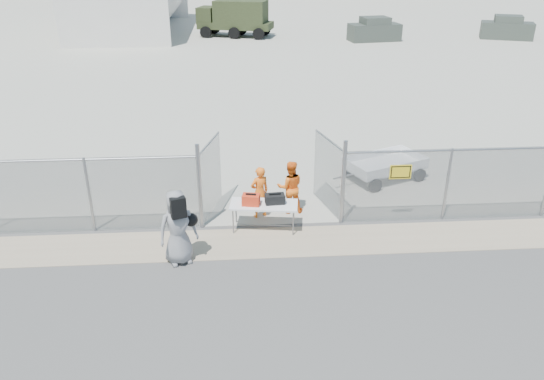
{
  "coord_description": "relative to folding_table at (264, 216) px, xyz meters",
  "views": [
    {
      "loc": [
        -0.93,
        -11.34,
        7.37
      ],
      "look_at": [
        0.0,
        2.0,
        1.1
      ],
      "focal_mm": 35.0,
      "sensor_mm": 36.0,
      "label": 1
    }
  ],
  "objects": [
    {
      "name": "tarmac_inside",
      "position": [
        0.24,
        40.23,
        -0.39
      ],
      "size": [
        160.0,
        80.0,
        0.01
      ],
      "primitive_type": "cube",
      "color": "#A9A798",
      "rests_on": "ground"
    },
    {
      "name": "military_truck",
      "position": [
        -0.54,
        33.83,
        1.08
      ],
      "size": [
        6.6,
        3.92,
        2.96
      ],
      "primitive_type": null,
      "rotation": [
        0.0,
        0.0,
        -0.28
      ],
      "color": "#2D361C",
      "rests_on": "ground"
    },
    {
      "name": "folding_table",
      "position": [
        0.0,
        0.0,
        0.0
      ],
      "size": [
        1.96,
        1.02,
        0.79
      ],
      "primitive_type": null,
      "rotation": [
        0.0,
        0.0,
        -0.14
      ],
      "color": "white",
      "rests_on": "ground"
    },
    {
      "name": "visitor",
      "position": [
        -2.21,
        -1.53,
        0.58
      ],
      "size": [
        1.12,
        0.92,
        1.96
      ],
      "primitive_type": "imported",
      "rotation": [
        0.0,
        0.0,
        0.35
      ],
      "color": "gray",
      "rests_on": "ground"
    },
    {
      "name": "security_worker_left",
      "position": [
        -0.08,
        0.76,
        0.39
      ],
      "size": [
        0.68,
        0.58,
        1.58
      ],
      "primitive_type": "imported",
      "rotation": [
        0.0,
        0.0,
        3.55
      ],
      "color": "orange",
      "rests_on": "ground"
    },
    {
      "name": "orange_bag",
      "position": [
        -0.36,
        -0.02,
        0.54
      ],
      "size": [
        0.53,
        0.4,
        0.3
      ],
      "primitive_type": "cube",
      "rotation": [
        0.0,
        0.0,
        -0.2
      ],
      "color": "red",
      "rests_on": "folding_table"
    },
    {
      "name": "parked_vehicle_near",
      "position": [
        10.75,
        30.86,
        0.53
      ],
      "size": [
        4.32,
        2.43,
        1.85
      ],
      "primitive_type": null,
      "rotation": [
        0.0,
        0.0,
        0.15
      ],
      "color": "#3C443C",
      "rests_on": "ground"
    },
    {
      "name": "parked_vehicle_mid",
      "position": [
        22.01,
        31.05,
        0.53
      ],
      "size": [
        4.49,
        3.2,
        1.85
      ],
      "primitive_type": null,
      "rotation": [
        0.0,
        0.0,
        -0.37
      ],
      "color": "#3C443C",
      "rests_on": "ground"
    },
    {
      "name": "ground",
      "position": [
        0.24,
        -1.77,
        -0.4
      ],
      "size": [
        160.0,
        160.0,
        0.0
      ],
      "primitive_type": "plane",
      "color": "#424242"
    },
    {
      "name": "security_worker_right",
      "position": [
        0.84,
        1.03,
        0.41
      ],
      "size": [
        0.8,
        0.63,
        1.62
      ],
      "primitive_type": "imported",
      "rotation": [
        0.0,
        0.0,
        3.17
      ],
      "color": "orange",
      "rests_on": "ground"
    },
    {
      "name": "chain_link_fence",
      "position": [
        0.24,
        0.23,
        0.7
      ],
      "size": [
        40.0,
        0.2,
        2.2
      ],
      "primitive_type": null,
      "color": "gray",
      "rests_on": "ground"
    },
    {
      "name": "utility_trailer",
      "position": [
        4.29,
        3.24,
        0.02
      ],
      "size": [
        3.81,
        2.95,
        0.82
      ],
      "primitive_type": null,
      "rotation": [
        0.0,
        0.0,
        0.41
      ],
      "color": "white",
      "rests_on": "ground"
    },
    {
      "name": "dirt_strip",
      "position": [
        0.24,
        -0.77,
        -0.39
      ],
      "size": [
        44.0,
        1.6,
        0.01
      ],
      "primitive_type": "cube",
      "color": "tan",
      "rests_on": "ground"
    },
    {
      "name": "black_duffel",
      "position": [
        0.31,
        0.03,
        0.53
      ],
      "size": [
        0.56,
        0.35,
        0.26
      ],
      "primitive_type": "cube",
      "rotation": [
        0.0,
        0.0,
        0.07
      ],
      "color": "black",
      "rests_on": "folding_table"
    }
  ]
}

